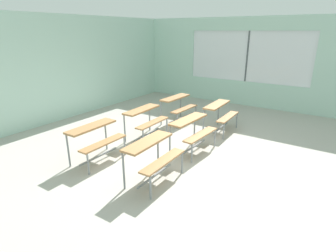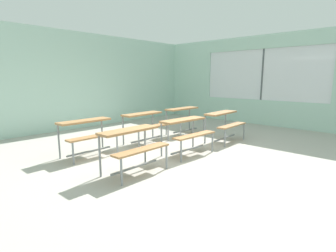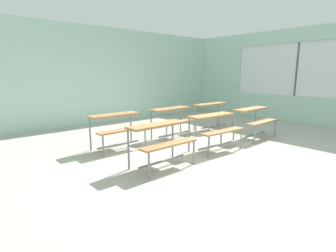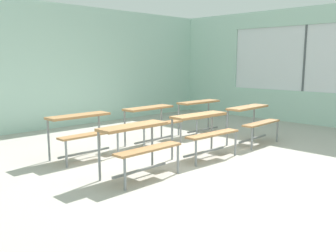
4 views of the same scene
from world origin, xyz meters
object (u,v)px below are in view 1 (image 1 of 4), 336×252
(desk_bench_r0c2, at_px, (221,111))
(desk_bench_r0c1, at_px, (193,127))
(desk_bench_r1c2, at_px, (178,103))
(desk_bench_r1c0, at_px, (96,135))
(desk_bench_r1c1, at_px, (145,116))
(desk_bench_r0c0, at_px, (153,152))

(desk_bench_r0c2, bearing_deg, desk_bench_r0c1, 178.27)
(desk_bench_r0c2, distance_m, desk_bench_r1c2, 1.33)
(desk_bench_r1c0, relative_size, desk_bench_r1c1, 0.99)
(desk_bench_r0c0, relative_size, desk_bench_r0c1, 0.98)
(desk_bench_r1c1, xyz_separation_m, desk_bench_r1c2, (1.51, -0.01, 0.00))
(desk_bench_r1c0, bearing_deg, desk_bench_r0c0, -89.97)
(desk_bench_r0c0, bearing_deg, desk_bench_r0c1, 0.32)
(desk_bench_r1c0, height_order, desk_bench_r1c1, same)
(desk_bench_r0c1, distance_m, desk_bench_r1c1, 1.35)
(desk_bench_r0c0, relative_size, desk_bench_r0c2, 0.99)
(desk_bench_r0c1, xyz_separation_m, desk_bench_r1c0, (-1.49, 1.40, 0.00))
(desk_bench_r0c0, height_order, desk_bench_r1c1, same)
(desk_bench_r0c0, xyz_separation_m, desk_bench_r1c1, (1.53, 1.38, 0.00))
(desk_bench_r1c0, distance_m, desk_bench_r1c1, 1.54)
(desk_bench_r0c0, relative_size, desk_bench_r1c0, 1.00)
(desk_bench_r0c0, distance_m, desk_bench_r1c2, 3.33)
(desk_bench_r1c0, bearing_deg, desk_bench_r1c1, -2.59)
(desk_bench_r0c0, height_order, desk_bench_r1c0, same)
(desk_bench_r1c2, bearing_deg, desk_bench_r1c0, -179.12)
(desk_bench_r0c0, bearing_deg, desk_bench_r1c1, 41.05)
(desk_bench_r0c2, bearing_deg, desk_bench_r0c0, 178.83)
(desk_bench_r0c0, xyz_separation_m, desk_bench_r1c0, (-0.01, 1.44, 0.00))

